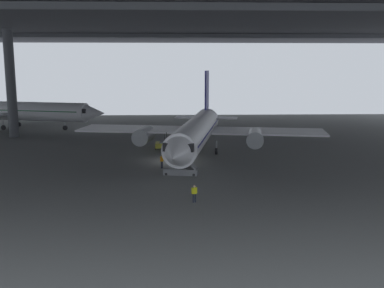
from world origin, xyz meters
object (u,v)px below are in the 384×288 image
Objects in this scene: crew_worker_near_nose at (194,193)px; crew_worker_by_stairs at (162,160)px; airplane_distant at (19,111)px; airplane_main at (197,131)px; baggage_tug at (160,145)px; boarding_stairs at (180,168)px.

crew_worker_near_nose is 0.93× the size of crew_worker_by_stairs.
airplane_distant is (-31.43, 48.96, 2.49)m from crew_worker_near_nose.
airplane_main is 8.59m from baggage_tug.
airplane_distant is (-28.22, 35.49, 2.41)m from crew_worker_by_stairs.
crew_worker_by_stairs is 12.92m from baggage_tug.
boarding_stairs is at bearing -79.99° from baggage_tug.
crew_worker_near_nose is at bearing -76.64° from crew_worker_by_stairs.
boarding_stairs is at bearing -103.50° from airplane_main.
boarding_stairs is at bearing 95.86° from crew_worker_near_nose.
baggage_tug is (-5.11, 6.28, -2.87)m from airplane_main.
boarding_stairs is (-2.31, -9.61, -2.67)m from airplane_main.
crew_worker_by_stairs is at bearing 103.36° from crew_worker_near_nose.
baggage_tug is at bearing 129.16° from airplane_main.
crew_worker_near_nose is (-1.23, -20.09, -2.51)m from airplane_main.
crew_worker_near_nose is 0.05× the size of airplane_distant.
baggage_tug is at bearing -39.36° from airplane_distant.
airplane_main is at bearing -41.48° from airplane_distant.
boarding_stairs is 0.13× the size of airplane_distant.
airplane_main is at bearing 76.50° from boarding_stairs.
airplane_main is 7.71× the size of boarding_stairs.
airplane_main reaches higher than airplane_distant.
baggage_tug is (-2.81, 15.89, -0.20)m from boarding_stairs.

